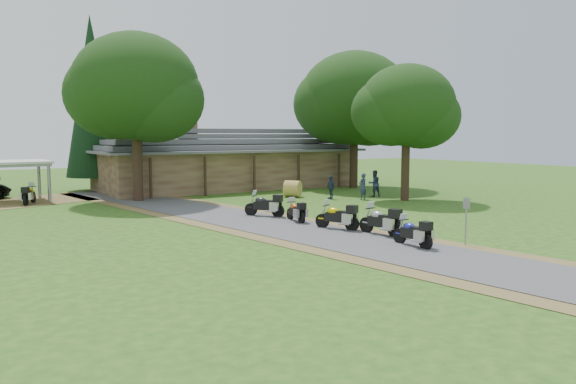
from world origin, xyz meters
TOP-DOWN VIEW (x-y plane):
  - ground at (0.00, 0.00)m, footprint 120.00×120.00m
  - driveway at (-0.50, 4.00)m, footprint 51.95×51.95m
  - lodge at (6.00, 24.00)m, footprint 21.40×9.40m
  - motorcycle_row_a at (1.25, -1.71)m, footprint 0.60×1.79m
  - motorcycle_row_b at (1.87, 0.83)m, footprint 0.93×2.10m
  - motorcycle_row_c at (1.18, 3.01)m, footprint 1.39×2.05m
  - motorcycle_row_d at (0.85, 5.98)m, footprint 0.79×1.77m
  - motorcycle_row_e at (0.40, 8.34)m, footprint 1.70×2.00m
  - motorcycle_carport_a at (-9.35, 20.92)m, footprint 1.36×2.01m
  - person_a at (9.91, 11.58)m, footprint 0.66×0.52m
  - person_b at (11.76, 12.54)m, footprint 0.70×0.56m
  - person_c at (8.30, 13.00)m, footprint 0.47×0.59m
  - hay_bale at (6.84, 15.48)m, footprint 1.56×1.54m
  - sign_post at (3.24, -2.63)m, footprint 0.34×0.06m
  - oak_lodge_left at (-3.07, 18.85)m, footprint 8.16×8.16m
  - oak_lodge_right at (14.80, 18.55)m, footprint 8.93×8.93m
  - oak_driveway at (12.01, 9.76)m, footprint 6.31×6.31m
  - cedar_near at (-3.75, 27.42)m, footprint 4.20×4.20m

SIDE VIEW (x-z plane):
  - ground at x=0.00m, z-range 0.00..0.00m
  - driveway at x=-0.50m, z-range 0.00..0.00m
  - hay_bale at x=6.84m, z-range 0.00..1.15m
  - motorcycle_row_d at x=0.85m, z-range 0.00..1.17m
  - motorcycle_row_a at x=1.25m, z-range 0.00..1.22m
  - motorcycle_carport_a at x=-9.35m, z-range 0.00..1.31m
  - motorcycle_row_c at x=1.18m, z-range 0.00..1.34m
  - motorcycle_row_e at x=0.40m, z-range 0.00..1.37m
  - motorcycle_row_b at x=1.87m, z-range 0.00..1.39m
  - person_c at x=8.30m, z-range 0.00..1.89m
  - sign_post at x=3.24m, z-range 0.00..1.91m
  - person_a at x=9.91m, z-range 0.00..2.08m
  - person_b at x=11.76m, z-range 0.00..2.19m
  - lodge at x=6.00m, z-range 0.00..4.90m
  - oak_driveway at x=12.01m, z-range 0.00..10.11m
  - oak_lodge_right at x=14.80m, z-range 0.00..11.74m
  - oak_lodge_left at x=-3.07m, z-range 0.00..12.00m
  - cedar_near at x=-3.75m, z-range 0.00..13.43m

